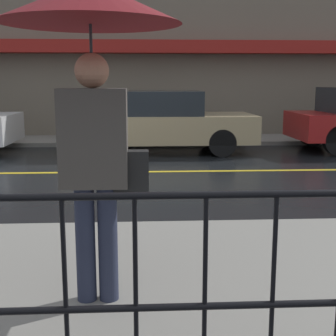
# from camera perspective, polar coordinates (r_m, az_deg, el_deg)

# --- Properties ---
(ground_plane) EXTENTS (80.00, 80.00, 0.00)m
(ground_plane) POSITION_cam_1_polar(r_m,az_deg,el_deg) (8.70, -11.07, -0.55)
(ground_plane) COLOR black
(sidewalk_far) EXTENTS (28.00, 1.82, 0.10)m
(sidewalk_far) POSITION_cam_1_polar(r_m,az_deg,el_deg) (12.98, -8.48, 3.35)
(sidewalk_far) COLOR gray
(sidewalk_far) RESTS_ON ground_plane
(lane_marking) EXTENTS (25.20, 0.12, 0.01)m
(lane_marking) POSITION_cam_1_polar(r_m,az_deg,el_deg) (8.70, -11.07, -0.53)
(lane_marking) COLOR gold
(lane_marking) RESTS_ON ground_plane
(building_storefront) EXTENTS (28.00, 0.85, 6.88)m
(building_storefront) POSITION_cam_1_polar(r_m,az_deg,el_deg) (14.03, -8.47, 17.55)
(building_storefront) COLOR #706656
(building_storefront) RESTS_ON ground_plane
(pedestrian) EXTENTS (1.19, 1.19, 2.16)m
(pedestrian) POSITION_cam_1_polar(r_m,az_deg,el_deg) (3.16, -9.29, 14.59)
(pedestrian) COLOR #23283D
(pedestrian) RESTS_ON sidewalk_near
(car_tan) EXTENTS (4.43, 1.82, 1.43)m
(car_tan) POSITION_cam_1_polar(r_m,az_deg,el_deg) (10.98, -1.44, 5.72)
(car_tan) COLOR tan
(car_tan) RESTS_ON ground_plane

